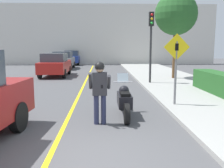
{
  "coord_description": "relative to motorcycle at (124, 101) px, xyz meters",
  "views": [
    {
      "loc": [
        0.45,
        -4.53,
        2.15
      ],
      "look_at": [
        0.75,
        3.19,
        0.99
      ],
      "focal_mm": 40.0,
      "sensor_mm": 36.0,
      "label": 1
    }
  ],
  "objects": [
    {
      "name": "ground_plane",
      "position": [
        -1.13,
        -3.0,
        -0.49
      ],
      "size": [
        80.0,
        80.0,
        0.0
      ],
      "primitive_type": "plane",
      "color": "#4C4C4F"
    },
    {
      "name": "parked_car_grey",
      "position": [
        -4.47,
        16.93,
        0.36
      ],
      "size": [
        1.88,
        4.2,
        1.68
      ],
      "color": "black",
      "rests_on": "ground"
    },
    {
      "name": "motorcycle",
      "position": [
        0.0,
        0.0,
        0.0
      ],
      "size": [
        0.62,
        2.2,
        1.28
      ],
      "color": "black",
      "rests_on": "ground"
    },
    {
      "name": "crossing_sign",
      "position": [
        1.88,
        1.02,
        1.11
      ],
      "size": [
        0.91,
        0.08,
        2.46
      ],
      "color": "slate",
      "rests_on": "sidewalk_curb"
    },
    {
      "name": "parked_car_blue",
      "position": [
        -4.26,
        22.55,
        0.36
      ],
      "size": [
        1.88,
        4.2,
        1.68
      ],
      "color": "black",
      "rests_on": "ground"
    },
    {
      "name": "street_tree",
      "position": [
        3.97,
        8.41,
        3.66
      ],
      "size": [
        2.66,
        2.66,
        5.39
      ],
      "color": "brown",
      "rests_on": "sidewalk_curb"
    },
    {
      "name": "traffic_light",
      "position": [
        2.03,
        6.43,
        2.33
      ],
      "size": [
        0.26,
        0.3,
        3.9
      ],
      "color": "#2D2D30",
      "rests_on": "sidewalk_curb"
    },
    {
      "name": "parked_car_red",
      "position": [
        -4.11,
        10.77,
        0.36
      ],
      "size": [
        1.88,
        4.2,
        1.68
      ],
      "color": "black",
      "rests_on": "ground"
    },
    {
      "name": "sidewalk_curb",
      "position": [
        3.67,
        1.0,
        -0.43
      ],
      "size": [
        4.4,
        44.0,
        0.12
      ],
      "color": "#9E9E99",
      "rests_on": "ground"
    },
    {
      "name": "person_biker",
      "position": [
        -0.75,
        -0.78,
        0.58
      ],
      "size": [
        0.59,
        0.48,
        1.75
      ],
      "color": "#282D4C",
      "rests_on": "ground"
    },
    {
      "name": "road_center_line",
      "position": [
        -1.73,
        3.0,
        -0.49
      ],
      "size": [
        0.12,
        36.0,
        0.01
      ],
      "color": "yellow",
      "rests_on": "ground"
    },
    {
      "name": "building_backdrop",
      "position": [
        -1.13,
        23.0,
        3.05
      ],
      "size": [
        28.0,
        1.2,
        7.09
      ],
      "color": "beige",
      "rests_on": "ground"
    }
  ]
}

